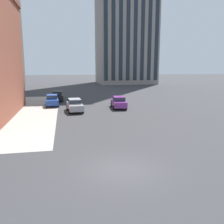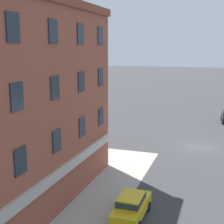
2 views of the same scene
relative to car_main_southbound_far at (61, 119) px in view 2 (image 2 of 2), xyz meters
The scene contains 4 objects.
ground_plane 20.66m from the car_main_southbound_far, 102.44° to the right, with size 320.00×320.00×0.00m, color #38383A.
car_main_southbound_far is the anchor object (origin of this frame).
car_cross_westbound 28.25m from the car_main_southbound_far, 142.95° to the right, with size 4.41×1.91×1.68m.
car_parked_curb 6.35m from the car_main_southbound_far, 167.63° to the right, with size 2.14×4.52×1.68m.
Camera 2 is at (-37.68, -2.18, 11.28)m, focal length 52.48 mm.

